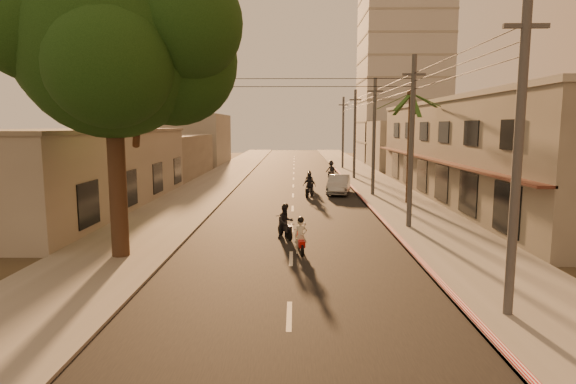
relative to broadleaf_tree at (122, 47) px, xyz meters
name	(u,v)px	position (x,y,z in m)	size (l,w,h in m)	color
ground	(291,274)	(6.61, -2.14, -8.48)	(160.00, 160.00, 0.00)	#383023
road	(293,196)	(6.61, 17.86, -8.47)	(10.00, 140.00, 0.02)	black
sidewalk_right	(389,195)	(14.11, 17.86, -8.42)	(5.00, 140.00, 0.12)	slate
sidewalk_left	(197,195)	(-0.89, 17.86, -8.42)	(5.00, 140.00, 0.12)	slate
curb_stripe	(368,205)	(11.71, 12.86, -8.38)	(0.20, 60.00, 0.20)	#B21218
shophouse_row	(485,150)	(20.57, 15.86, -4.83)	(8.80, 34.20, 7.30)	gray
left_building	(79,169)	(-7.37, 11.86, -5.88)	(8.20, 24.20, 5.20)	gray
distant_tower	(402,67)	(22.61, 53.86, 5.52)	(12.10, 12.10, 28.00)	#B7B5B2
broadleaf_tree	(122,47)	(0.00, 0.00, 0.00)	(9.60, 8.70, 12.10)	black
palm_tree	(411,100)	(14.61, 13.86, -1.33)	(5.00, 5.00, 8.20)	black
utility_poles	(375,111)	(12.81, 17.86, -1.94)	(1.20, 48.26, 9.00)	#38383A
filler_right	(403,145)	(20.61, 42.86, -5.48)	(8.00, 14.00, 6.00)	gray
filler_left_near	(163,156)	(-7.39, 31.86, -6.28)	(8.00, 14.00, 4.40)	gray
filler_left_far	(197,139)	(-7.39, 49.86, -4.98)	(8.00, 14.00, 7.00)	gray
scooter_red	(301,237)	(7.01, 0.70, -7.77)	(0.70, 1.63, 1.60)	black
scooter_mid_a	(285,222)	(6.31, 3.49, -7.69)	(1.22, 1.66, 1.72)	black
scooter_mid_b	(309,186)	(7.86, 17.09, -7.63)	(1.28, 1.82, 1.85)	black
scooter_far_a	(309,181)	(7.98, 21.50, -7.74)	(0.89, 1.65, 1.62)	black
scooter_far_b	(331,170)	(10.53, 30.66, -7.62)	(1.60, 1.78, 1.86)	black
parked_car	(339,184)	(10.26, 18.91, -7.72)	(2.32, 4.80, 1.51)	#97999F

